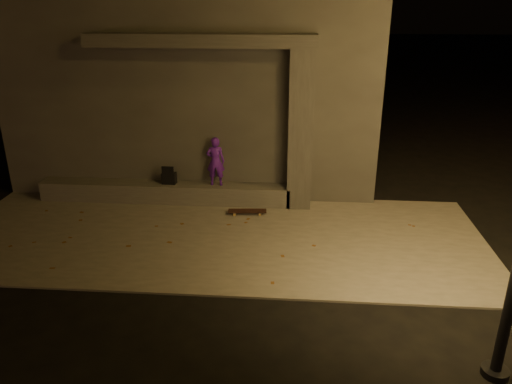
# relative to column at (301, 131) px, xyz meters

# --- Properties ---
(ground) EXTENTS (120.00, 120.00, 0.00)m
(ground) POSITION_rel_column_xyz_m (-1.70, -3.75, -1.84)
(ground) COLOR black
(ground) RESTS_ON ground
(sidewalk) EXTENTS (11.00, 4.40, 0.04)m
(sidewalk) POSITION_rel_column_xyz_m (-1.70, -1.75, -1.82)
(sidewalk) COLOR #635E57
(sidewalk) RESTS_ON ground
(building) EXTENTS (9.00, 5.10, 5.22)m
(building) POSITION_rel_column_xyz_m (-2.70, 2.74, 0.77)
(building) COLOR #3B3936
(building) RESTS_ON ground
(ledge) EXTENTS (6.00, 0.55, 0.45)m
(ledge) POSITION_rel_column_xyz_m (-3.20, 0.00, -1.58)
(ledge) COLOR #4B4844
(ledge) RESTS_ON sidewalk
(column) EXTENTS (0.55, 0.55, 3.60)m
(column) POSITION_rel_column_xyz_m (0.00, 0.00, 0.00)
(column) COLOR #3B3936
(column) RESTS_ON sidewalk
(canopy) EXTENTS (5.00, 0.70, 0.28)m
(canopy) POSITION_rel_column_xyz_m (-2.20, 0.05, 1.94)
(canopy) COLOR #3B3936
(canopy) RESTS_ON column
(skateboarder) EXTENTS (0.44, 0.30, 1.17)m
(skateboarder) POSITION_rel_column_xyz_m (-1.95, 0.00, -0.77)
(skateboarder) COLOR #50189E
(skateboarder) RESTS_ON ledge
(backpack) EXTENTS (0.33, 0.22, 0.45)m
(backpack) POSITION_rel_column_xyz_m (-3.08, 0.00, -1.19)
(backpack) COLOR black
(backpack) RESTS_ON ledge
(skateboard) EXTENTS (0.88, 0.29, 0.10)m
(skateboard) POSITION_rel_column_xyz_m (-1.15, -0.65, -1.72)
(skateboard) COLOR black
(skateboard) RESTS_ON sidewalk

